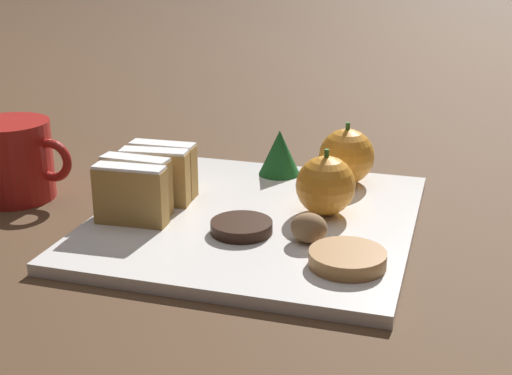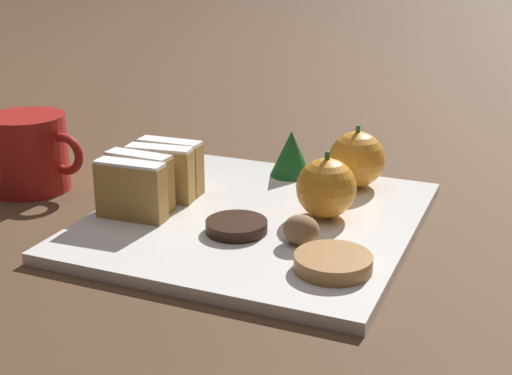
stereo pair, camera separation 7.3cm
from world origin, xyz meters
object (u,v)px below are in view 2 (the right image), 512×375
walnut (301,230)px  coffee_mug (29,153)px  chocolate_cookie (235,226)px  orange_near (357,159)px  orange_far (326,188)px

walnut → coffee_mug: coffee_mug is taller
walnut → chocolate_cookie: walnut is taller
orange_near → coffee_mug: bearing=-160.4°
chocolate_cookie → orange_near: bearing=67.4°
orange_far → chocolate_cookie: 0.10m
chocolate_cookie → coffee_mug: 0.29m
walnut → coffee_mug: 0.36m
orange_near → chocolate_cookie: (-0.07, -0.18, -0.03)m
walnut → chocolate_cookie: 0.07m
orange_near → chocolate_cookie: 0.19m
chocolate_cookie → coffee_mug: coffee_mug is taller
orange_near → walnut: 0.18m
chocolate_cookie → coffee_mug: size_ratio=0.49×
chocolate_cookie → coffee_mug: (-0.29, 0.05, 0.03)m
orange_far → chocolate_cookie: size_ratio=1.15×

